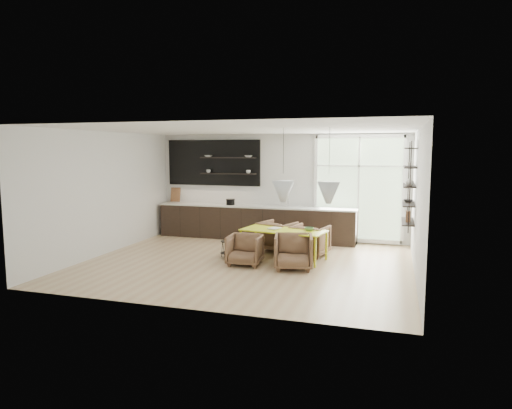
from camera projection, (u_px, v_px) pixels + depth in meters
name	position (u px, v px, depth m)	size (l,w,h in m)	color
room	(284.00, 193.00, 10.67)	(7.02, 6.01, 2.91)	#CFB489
kitchen_run	(252.00, 218.00, 12.65)	(5.54, 0.69, 2.75)	black
right_shelving	(409.00, 188.00, 9.91)	(0.26, 1.22, 1.90)	black
dining_table	(283.00, 232.00, 10.26)	(1.98, 1.14, 0.68)	#C7D317
armchair_back_left	(277.00, 236.00, 11.19)	(0.79, 0.81, 0.74)	brown
armchair_back_right	(310.00, 240.00, 10.69)	(0.78, 0.80, 0.73)	brown
armchair_front_left	(245.00, 250.00, 9.82)	(0.70, 0.73, 0.66)	brown
armchair_front_right	(293.00, 252.00, 9.48)	(0.78, 0.80, 0.73)	brown
wire_stool	(227.00, 247.00, 10.48)	(0.31, 0.31, 0.39)	black
table_book	(271.00, 228.00, 10.43)	(0.22, 0.29, 0.03)	white
table_bowl	(309.00, 229.00, 10.18)	(0.21, 0.21, 0.07)	#557D51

